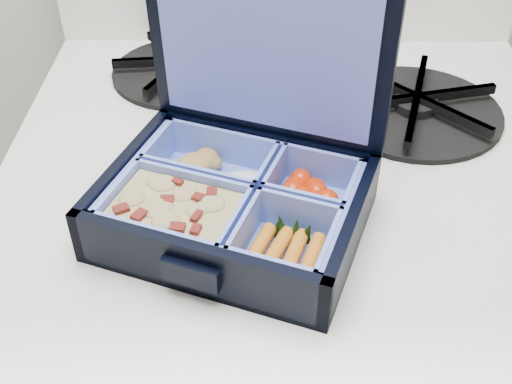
# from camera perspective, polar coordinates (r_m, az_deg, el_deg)

# --- Properties ---
(bento_box) EXTENTS (0.26, 0.24, 0.05)m
(bento_box) POSITION_cam_1_polar(r_m,az_deg,el_deg) (0.56, -1.97, -1.18)
(bento_box) COLOR black
(bento_box) RESTS_ON stove
(burner_grate) EXTENTS (0.23, 0.23, 0.03)m
(burner_grate) POSITION_cam_1_polar(r_m,az_deg,el_deg) (0.74, 14.02, 7.72)
(burner_grate) COLOR black
(burner_grate) RESTS_ON stove
(burner_grate_rear) EXTENTS (0.19, 0.19, 0.02)m
(burner_grate_rear) POSITION_cam_1_polar(r_m,az_deg,el_deg) (0.80, -6.47, 11.02)
(burner_grate_rear) COLOR black
(burner_grate_rear) RESTS_ON stove
(fork) EXTENTS (0.13, 0.17, 0.01)m
(fork) POSITION_cam_1_polar(r_m,az_deg,el_deg) (0.67, 8.05, 3.83)
(fork) COLOR silver
(fork) RESTS_ON stove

